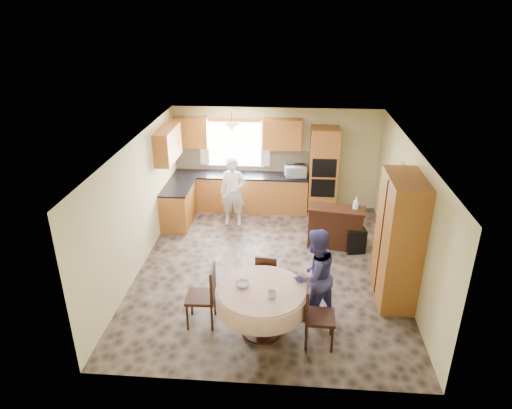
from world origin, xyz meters
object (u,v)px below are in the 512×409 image
object	(u,v)px
oven_tower	(323,171)
person_dining	(314,275)
cupboard	(399,240)
chair_back	(267,275)
sideboard	(335,228)
dining_table	(262,299)
person_sink	(233,192)
chair_left	(206,292)
chair_right	(315,312)

from	to	relation	value
oven_tower	person_dining	world-z (taller)	oven_tower
cupboard	chair_back	xyz separation A→B (m)	(-2.20, -0.25, -0.63)
sideboard	dining_table	bearing A→B (deg)	-106.18
sideboard	person_dining	bearing A→B (deg)	-93.67
sideboard	person_sink	bearing A→B (deg)	168.05
oven_tower	person_dining	bearing A→B (deg)	-94.81
sideboard	person_dining	size ratio (longest dim) A/B	0.73
cupboard	dining_table	bearing A→B (deg)	-153.11
chair_left	sideboard	bearing A→B (deg)	138.29
cupboard	chair_right	bearing A→B (deg)	-137.48
cupboard	dining_table	distance (m)	2.55
person_sink	sideboard	bearing A→B (deg)	-21.14
sideboard	chair_left	world-z (taller)	chair_left
dining_table	chair_back	world-z (taller)	chair_back
chair_right	oven_tower	bearing A→B (deg)	-2.44
dining_table	person_sink	size ratio (longest dim) A/B	0.88
chair_right	person_dining	distance (m)	0.67
oven_tower	chair_left	xyz separation A→B (m)	(-2.06, -4.45, -0.48)
dining_table	person_dining	bearing A→B (deg)	28.94
oven_tower	cupboard	bearing A→B (deg)	-72.90
person_sink	cupboard	bearing A→B (deg)	-40.07
chair_left	cupboard	bearing A→B (deg)	105.17
person_sink	dining_table	bearing A→B (deg)	-76.51
oven_tower	chair_left	size ratio (longest dim) A/B	2.02
chair_back	chair_right	bearing A→B (deg)	133.81
chair_left	chair_right	size ratio (longest dim) A/B	1.02
sideboard	person_dining	distance (m)	2.53
dining_table	chair_right	xyz separation A→B (m)	(0.80, -0.18, -0.06)
chair_back	cupboard	bearing A→B (deg)	-165.75
chair_right	person_dining	xyz separation A→B (m)	(0.01, 0.63, 0.23)
dining_table	chair_back	distance (m)	0.89
chair_right	person_dining	world-z (taller)	person_dining
chair_right	dining_table	bearing A→B (deg)	79.34
chair_back	oven_tower	bearing A→B (deg)	-99.16
oven_tower	cupboard	xyz separation A→B (m)	(1.07, -3.48, 0.07)
person_dining	dining_table	bearing A→B (deg)	-8.65
oven_tower	chair_back	xyz separation A→B (m)	(-1.13, -3.73, -0.57)
sideboard	chair_left	distance (m)	3.55
person_sink	person_dining	world-z (taller)	person_sink
cupboard	chair_back	world-z (taller)	cupboard
dining_table	person_dining	size ratio (longest dim) A/B	0.88
chair_left	dining_table	bearing A→B (deg)	77.66
sideboard	oven_tower	bearing A→B (deg)	105.86
dining_table	chair_left	world-z (taller)	chair_left
sideboard	chair_back	bearing A→B (deg)	-114.43
chair_left	chair_back	xyz separation A→B (m)	(0.93, 0.72, -0.09)
person_dining	chair_right	bearing A→B (deg)	51.60
oven_tower	sideboard	size ratio (longest dim) A/B	1.82
chair_back	person_dining	world-z (taller)	person_dining
chair_right	person_sink	xyz separation A→B (m)	(-1.71, 3.94, 0.23)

